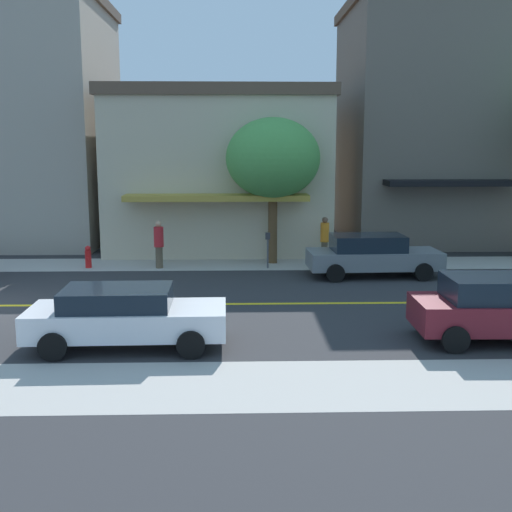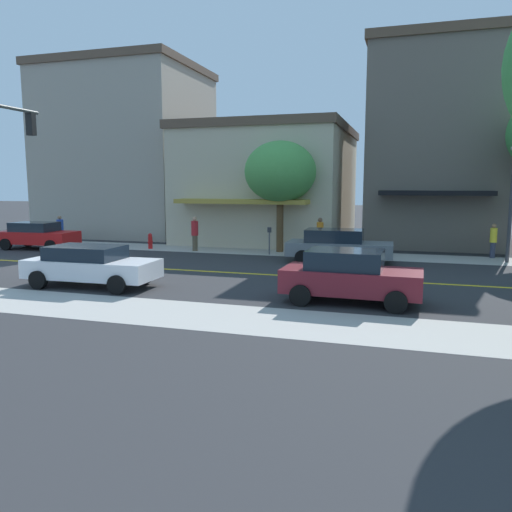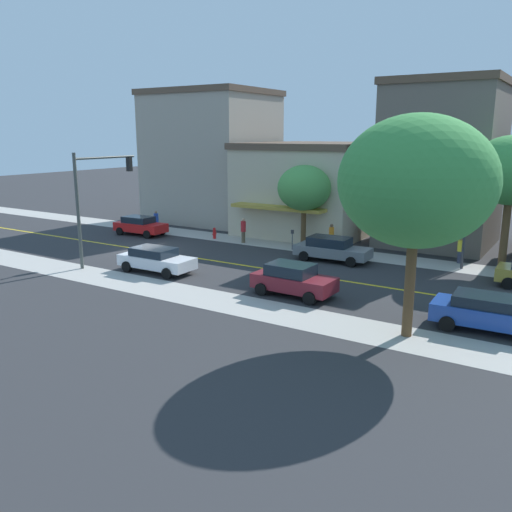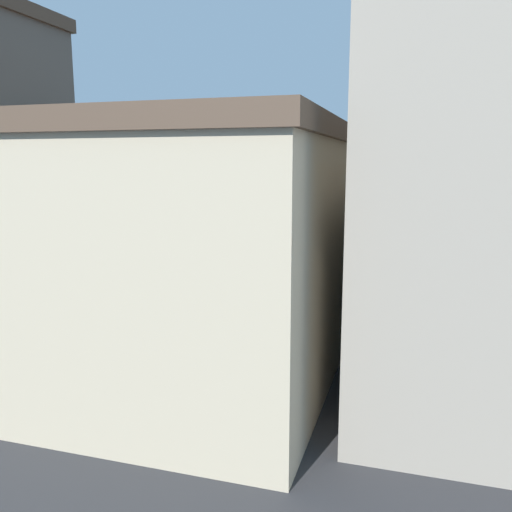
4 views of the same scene
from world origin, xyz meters
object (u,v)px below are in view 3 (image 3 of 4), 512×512
maroon_sedan_right_curb (293,279)px  blue_sedan_right_curb (490,312)px  street_tree_left_far (512,171)px  red_sedan_left_curb (140,225)px  pedestrian_red_shirt (243,230)px  street_tree_left_near (417,182)px  small_dog (165,229)px  white_sedan_right_curb (156,259)px  parking_meter (292,237)px  traffic_light_mast (95,190)px  street_lamp (466,213)px  pedestrian_orange_shirt (331,236)px  grey_sedan_left_curb (332,249)px  pedestrian_blue_shirt (156,221)px  street_tree_right_corner (304,188)px  pedestrian_yellow_shirt (460,249)px  fire_hydrant (214,233)px

maroon_sedan_right_curb → blue_sedan_right_curb: 9.15m
street_tree_left_far → maroon_sedan_right_curb: bearing=-36.2°
red_sedan_left_curb → pedestrian_red_shirt: 8.86m
street_tree_left_near → red_sedan_left_curb: (-10.18, -24.50, -5.37)m
small_dog → white_sedan_right_curb: bearing=34.6°
street_tree_left_near → street_tree_left_far: bearing=173.1°
parking_meter → blue_sedan_right_curb: (9.48, 14.30, -0.13)m
traffic_light_mast → pedestrian_red_shirt: 11.53m
street_lamp → blue_sedan_right_curb: street_lamp is taller
street_tree_left_far → pedestrian_orange_shirt: size_ratio=4.23×
blue_sedan_right_curb → pedestrian_orange_shirt: 16.05m
red_sedan_left_curb → pedestrian_orange_shirt: 15.53m
parking_meter → street_tree_left_near: bearing=44.5°
street_tree_left_far → traffic_light_mast: size_ratio=1.15×
maroon_sedan_right_curb → grey_sedan_left_curb: size_ratio=0.86×
white_sedan_right_curb → pedestrian_orange_shirt: bearing=59.3°
traffic_light_mast → pedestrian_blue_shirt: traffic_light_mast is taller
pedestrian_red_shirt → pedestrian_orange_shirt: (-1.08, 6.59, 0.01)m
street_tree_left_far → red_sedan_left_curb: size_ratio=1.81×
traffic_light_mast → small_dog: bearing=19.1°
red_sedan_left_curb → street_lamp: bearing=2.8°
pedestrian_blue_shirt → street_lamp: bearing=-86.7°
parking_meter → grey_sedan_left_curb: grey_sedan_left_curb is taller
street_tree_right_corner → red_sedan_left_curb: size_ratio=1.33×
traffic_light_mast → maroon_sedan_right_curb: 13.84m
street_tree_right_corner → small_dog: 12.47m
street_lamp → red_sedan_left_curb: street_lamp is taller
pedestrian_orange_shirt → pedestrian_yellow_shirt: size_ratio=1.10×
street_tree_left_near → parking_meter: (-11.83, -11.62, -5.23)m
traffic_light_mast → pedestrian_blue_shirt: (-10.11, -4.57, -3.66)m
street_tree_right_corner → pedestrian_blue_shirt: size_ratio=3.30×
grey_sedan_left_curb → pedestrian_red_shirt: bearing=165.2°
pedestrian_red_shirt → pedestrian_yellow_shirt: (-1.87, 14.95, -0.08)m
street_tree_right_corner → pedestrian_blue_shirt: (1.09, -12.98, -3.27)m
fire_hydrant → pedestrian_yellow_shirt: size_ratio=0.52×
pedestrian_orange_shirt → pedestrian_yellow_shirt: 8.40m
pedestrian_blue_shirt → street_tree_left_far: bearing=-84.8°
street_tree_left_near → pedestrian_yellow_shirt: size_ratio=5.17×
maroon_sedan_right_curb → pedestrian_red_shirt: 13.42m
pedestrian_red_shirt → grey_sedan_left_curb: bearing=-20.5°
parking_meter → white_sedan_right_curb: size_ratio=0.30×
fire_hydrant → white_sedan_right_curb: size_ratio=0.19×
street_tree_right_corner → small_dog: bearing=-83.3°
street_tree_left_near → red_sedan_left_curb: size_ratio=2.00×
grey_sedan_left_curb → pedestrian_orange_shirt: bearing=112.9°
maroon_sedan_right_curb → blue_sedan_right_curb: maroon_sedan_right_curb is taller
parking_meter → pedestrian_red_shirt: (-0.18, -4.21, 0.06)m
street_tree_right_corner → pedestrian_red_shirt: size_ratio=3.14×
street_tree_left_far → small_dog: 25.44m
white_sedan_right_curb → pedestrian_yellow_shirt: (-11.69, 14.56, 0.13)m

